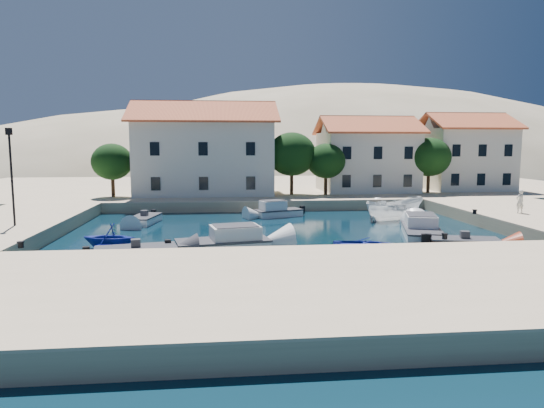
{
  "coord_description": "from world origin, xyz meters",
  "views": [
    {
      "loc": [
        -4.11,
        -24.31,
        6.16
      ],
      "look_at": [
        -0.68,
        9.5,
        2.0
      ],
      "focal_mm": 32.0,
      "sensor_mm": 36.0,
      "label": 1
    }
  ],
  "objects_px": {
    "rowboat_south": "(369,251)",
    "boat_east": "(394,220)",
    "building_mid": "(367,153)",
    "building_right": "(464,151)",
    "cabin_cruiser_east": "(422,230)",
    "pedestrian": "(520,201)",
    "building_left": "(205,147)",
    "lamppost": "(11,167)",
    "cabin_cruiser_south": "(223,242)"
  },
  "relations": [
    {
      "from": "lamppost",
      "to": "boat_east",
      "type": "relative_size",
      "value": 1.17
    },
    {
      "from": "building_left",
      "to": "pedestrian",
      "type": "height_order",
      "value": "building_left"
    },
    {
      "from": "building_mid",
      "to": "boat_east",
      "type": "relative_size",
      "value": 1.98
    },
    {
      "from": "lamppost",
      "to": "rowboat_south",
      "type": "relative_size",
      "value": 1.47
    },
    {
      "from": "rowboat_south",
      "to": "pedestrian",
      "type": "height_order",
      "value": "pedestrian"
    },
    {
      "from": "rowboat_south",
      "to": "boat_east",
      "type": "relative_size",
      "value": 0.8
    },
    {
      "from": "building_left",
      "to": "boat_east",
      "type": "distance_m",
      "value": 22.12
    },
    {
      "from": "lamppost",
      "to": "cabin_cruiser_east",
      "type": "bearing_deg",
      "value": -2.86
    },
    {
      "from": "building_mid",
      "to": "building_right",
      "type": "xyz_separation_m",
      "value": [
        12.0,
        1.0,
        0.25
      ]
    },
    {
      "from": "cabin_cruiser_south",
      "to": "cabin_cruiser_east",
      "type": "height_order",
      "value": "same"
    },
    {
      "from": "lamppost",
      "to": "cabin_cruiser_south",
      "type": "height_order",
      "value": "lamppost"
    },
    {
      "from": "building_left",
      "to": "lamppost",
      "type": "relative_size",
      "value": 2.36
    },
    {
      "from": "rowboat_south",
      "to": "boat_east",
      "type": "height_order",
      "value": "boat_east"
    },
    {
      "from": "building_right",
      "to": "lamppost",
      "type": "xyz_separation_m",
      "value": [
        -41.5,
        -22.0,
        -0.72
      ]
    },
    {
      "from": "cabin_cruiser_south",
      "to": "rowboat_south",
      "type": "bearing_deg",
      "value": -18.72
    },
    {
      "from": "building_left",
      "to": "building_mid",
      "type": "height_order",
      "value": "building_left"
    },
    {
      "from": "boat_east",
      "to": "pedestrian",
      "type": "height_order",
      "value": "pedestrian"
    },
    {
      "from": "lamppost",
      "to": "boat_east",
      "type": "bearing_deg",
      "value": 11.86
    },
    {
      "from": "building_mid",
      "to": "pedestrian",
      "type": "bearing_deg",
      "value": -71.54
    },
    {
      "from": "rowboat_south",
      "to": "boat_east",
      "type": "xyz_separation_m",
      "value": [
        5.49,
        10.95,
        0.0
      ]
    },
    {
      "from": "cabin_cruiser_east",
      "to": "pedestrian",
      "type": "relative_size",
      "value": 3.46
    },
    {
      "from": "pedestrian",
      "to": "building_mid",
      "type": "bearing_deg",
      "value": -77.75
    },
    {
      "from": "building_right",
      "to": "boat_east",
      "type": "xyz_separation_m",
      "value": [
        -14.16,
        -16.26,
        -5.47
      ]
    },
    {
      "from": "cabin_cruiser_south",
      "to": "boat_east",
      "type": "height_order",
      "value": "cabin_cruiser_south"
    },
    {
      "from": "building_right",
      "to": "pedestrian",
      "type": "bearing_deg",
      "value": -105.93
    },
    {
      "from": "cabin_cruiser_south",
      "to": "rowboat_south",
      "type": "height_order",
      "value": "cabin_cruiser_south"
    },
    {
      "from": "rowboat_south",
      "to": "pedestrian",
      "type": "bearing_deg",
      "value": -46.44
    },
    {
      "from": "building_right",
      "to": "pedestrian",
      "type": "height_order",
      "value": "building_right"
    },
    {
      "from": "rowboat_south",
      "to": "pedestrian",
      "type": "distance_m",
      "value": 15.86
    },
    {
      "from": "building_right",
      "to": "cabin_cruiser_east",
      "type": "relative_size",
      "value": 1.53
    },
    {
      "from": "building_right",
      "to": "cabin_cruiser_south",
      "type": "bearing_deg",
      "value": -137.14
    },
    {
      "from": "cabin_cruiser_east",
      "to": "lamppost",
      "type": "bearing_deg",
      "value": 103.86
    },
    {
      "from": "building_mid",
      "to": "building_right",
      "type": "relative_size",
      "value": 1.11
    },
    {
      "from": "building_mid",
      "to": "lamppost",
      "type": "bearing_deg",
      "value": -144.55
    },
    {
      "from": "lamppost",
      "to": "cabin_cruiser_east",
      "type": "relative_size",
      "value": 1.01
    },
    {
      "from": "building_left",
      "to": "lamppost",
      "type": "distance_m",
      "value": 23.1
    },
    {
      "from": "lamppost",
      "to": "cabin_cruiser_east",
      "type": "height_order",
      "value": "lamppost"
    },
    {
      "from": "building_left",
      "to": "cabin_cruiser_south",
      "type": "height_order",
      "value": "building_left"
    },
    {
      "from": "building_mid",
      "to": "rowboat_south",
      "type": "relative_size",
      "value": 2.48
    },
    {
      "from": "cabin_cruiser_south",
      "to": "pedestrian",
      "type": "height_order",
      "value": "pedestrian"
    },
    {
      "from": "building_right",
      "to": "lamppost",
      "type": "height_order",
      "value": "building_right"
    },
    {
      "from": "building_left",
      "to": "rowboat_south",
      "type": "bearing_deg",
      "value": -67.66
    },
    {
      "from": "cabin_cruiser_east",
      "to": "pedestrian",
      "type": "bearing_deg",
      "value": -52.76
    },
    {
      "from": "building_right",
      "to": "cabin_cruiser_east",
      "type": "bearing_deg",
      "value": -122.4
    },
    {
      "from": "building_right",
      "to": "lamppost",
      "type": "distance_m",
      "value": 46.98
    },
    {
      "from": "rowboat_south",
      "to": "pedestrian",
      "type": "xyz_separation_m",
      "value": [
        13.96,
        7.28,
        1.89
      ]
    },
    {
      "from": "building_mid",
      "to": "boat_east",
      "type": "distance_m",
      "value": 16.27
    },
    {
      "from": "pedestrian",
      "to": "building_left",
      "type": "bearing_deg",
      "value": -42.6
    },
    {
      "from": "building_right",
      "to": "rowboat_south",
      "type": "xyz_separation_m",
      "value": [
        -19.64,
        -27.2,
        -5.47
      ]
    },
    {
      "from": "lamppost",
      "to": "building_mid",
      "type": "bearing_deg",
      "value": 35.45
    }
  ]
}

